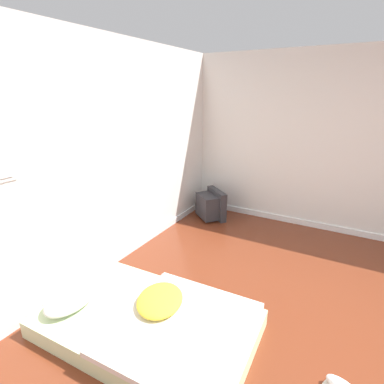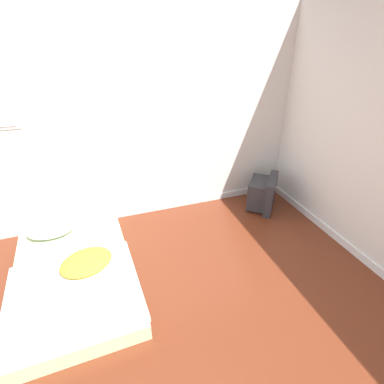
% 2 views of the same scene
% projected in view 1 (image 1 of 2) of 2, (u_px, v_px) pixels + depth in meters
% --- Properties ---
extents(wall_back, '(8.01, 0.08, 2.60)m').
position_uv_depth(wall_back, '(65.00, 170.00, 2.90)').
color(wall_back, white).
rests_on(wall_back, ground_plane).
extents(mattress_bed, '(1.20, 1.87, 0.31)m').
position_uv_depth(mattress_bed, '(148.00, 321.00, 2.61)').
color(mattress_bed, beige).
rests_on(mattress_bed, ground_plane).
extents(crt_tv, '(0.58, 0.60, 0.48)m').
position_uv_depth(crt_tv, '(211.00, 205.00, 4.97)').
color(crt_tv, '#333338').
rests_on(crt_tv, ground_plane).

